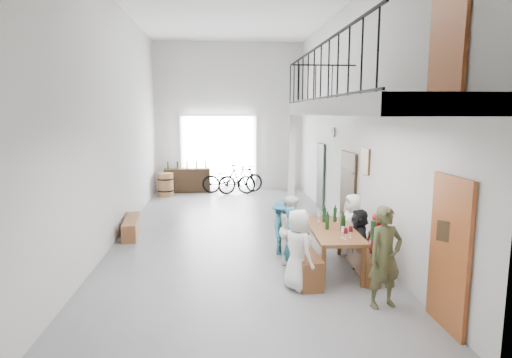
{
  "coord_description": "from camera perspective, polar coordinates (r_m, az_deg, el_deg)",
  "views": [
    {
      "loc": [
        -0.34,
        -10.17,
        2.91
      ],
      "look_at": [
        0.47,
        -0.5,
        1.41
      ],
      "focal_mm": 30.0,
      "sensor_mm": 36.0,
      "label": 1
    }
  ],
  "objects": [
    {
      "name": "guest_right_a",
      "position": [
        7.74,
        15.78,
        -8.79
      ],
      "size": [
        0.41,
        0.76,
        1.23
      ],
      "primitive_type": "imported",
      "rotation": [
        0.0,
        0.0,
        -1.42
      ],
      "color": "#B4231E",
      "rests_on": "ground"
    },
    {
      "name": "side_bench",
      "position": [
        10.75,
        -16.3,
        -6.14
      ],
      "size": [
        0.49,
        1.49,
        0.41
      ],
      "primitive_type": "cube",
      "rotation": [
        0.0,
        0.0,
        0.11
      ],
      "color": "brown",
      "rests_on": "ground"
    },
    {
      "name": "balcony",
      "position": [
        7.41,
        13.61,
        8.94
      ],
      "size": [
        1.52,
        5.62,
        4.0
      ],
      "color": "silver",
      "rests_on": "ground"
    },
    {
      "name": "bicycle_near",
      "position": [
        15.59,
        -3.65,
        -0.07
      ],
      "size": [
        2.05,
        1.0,
        1.03
      ],
      "primitive_type": "imported",
      "rotation": [
        0.0,
        0.0,
        1.41
      ],
      "color": "black",
      "rests_on": "ground"
    },
    {
      "name": "guest_left_c",
      "position": [
        8.44,
        4.82,
        -6.67
      ],
      "size": [
        0.66,
        0.76,
        1.33
      ],
      "primitive_type": "imported",
      "rotation": [
        0.0,
        0.0,
        1.29
      ],
      "color": "white",
      "rests_on": "ground"
    },
    {
      "name": "guest_left_d",
      "position": [
        8.93,
        3.41,
        -6.46
      ],
      "size": [
        0.65,
        0.83,
        1.13
      ],
      "primitive_type": "imported",
      "rotation": [
        0.0,
        0.0,
        1.22
      ],
      "color": "#236176",
      "rests_on": "ground"
    },
    {
      "name": "floor",
      "position": [
        10.58,
        -2.78,
        -7.19
      ],
      "size": [
        12.0,
        12.0,
        0.0
      ],
      "primitive_type": "plane",
      "color": "slate",
      "rests_on": "ground"
    },
    {
      "name": "right_wall_decor",
      "position": [
        8.92,
        15.2,
        0.95
      ],
      "size": [
        0.07,
        8.28,
        5.07
      ],
      "color": "brown",
      "rests_on": "ground"
    },
    {
      "name": "serving_counter",
      "position": [
        16.06,
        -9.13,
        -0.17
      ],
      "size": [
        1.7,
        0.56,
        0.88
      ],
      "primitive_type": "cube",
      "rotation": [
        0.0,
        0.0,
        0.06
      ],
      "color": "#332313",
      "rests_on": "ground"
    },
    {
      "name": "bench_inner",
      "position": [
        8.17,
        5.84,
        -10.2
      ],
      "size": [
        0.4,
        2.25,
        0.52
      ],
      "primitive_type": "cube",
      "rotation": [
        0.0,
        0.0,
        0.02
      ],
      "color": "brown",
      "rests_on": "ground"
    },
    {
      "name": "tasting_table",
      "position": [
        8.12,
        10.21,
        -7.11
      ],
      "size": [
        0.89,
        2.0,
        0.79
      ],
      "rotation": [
        0.0,
        0.0,
        -0.04
      ],
      "color": "brown",
      "rests_on": "ground"
    },
    {
      "name": "bench_wall",
      "position": [
        8.43,
        13.72,
        -10.06
      ],
      "size": [
        0.42,
        1.95,
        0.45
      ],
      "primitive_type": "cube",
      "rotation": [
        0.0,
        0.0,
        -0.09
      ],
      "color": "brown",
      "rests_on": "ground"
    },
    {
      "name": "guest_left_a",
      "position": [
        7.19,
        5.63,
        -9.35
      ],
      "size": [
        0.66,
        0.78,
        1.36
      ],
      "primitive_type": "imported",
      "rotation": [
        0.0,
        0.0,
        1.98
      ],
      "color": "white",
      "rests_on": "ground"
    },
    {
      "name": "counter_bottles",
      "position": [
        15.97,
        -9.18,
        1.89
      ],
      "size": [
        1.43,
        0.15,
        0.28
      ],
      "color": "black",
      "rests_on": "serving_counter"
    },
    {
      "name": "guest_right_b",
      "position": [
        8.38,
        13.56,
        -7.7
      ],
      "size": [
        0.56,
        1.1,
        1.13
      ],
      "primitive_type": "imported",
      "rotation": [
        0.0,
        0.0,
        -1.79
      ],
      "color": "black",
      "rests_on": "ground"
    },
    {
      "name": "potted_plant",
      "position": [
        11.16,
        9.89,
        -5.41
      ],
      "size": [
        0.42,
        0.38,
        0.4
      ],
      "primitive_type": "imported",
      "rotation": [
        0.0,
        0.0,
        0.22
      ],
      "color": "#1F521D",
      "rests_on": "ground"
    },
    {
      "name": "oak_barrel",
      "position": [
        15.4,
        -11.97,
        -0.75
      ],
      "size": [
        0.56,
        0.56,
        0.82
      ],
      "color": "brown",
      "rests_on": "ground"
    },
    {
      "name": "gateway_portal",
      "position": [
        16.18,
        -4.98,
        3.4
      ],
      "size": [
        2.8,
        0.08,
        2.8
      ],
      "primitive_type": "cube",
      "color": "white",
      "rests_on": "ground"
    },
    {
      "name": "guest_right_c",
      "position": [
        8.93,
        12.71,
        -6.08
      ],
      "size": [
        0.52,
        0.7,
        1.31
      ],
      "primitive_type": "imported",
      "rotation": [
        0.0,
        0.0,
        -1.4
      ],
      "color": "white",
      "rests_on": "ground"
    },
    {
      "name": "tableware",
      "position": [
        8.09,
        10.6,
        -5.48
      ],
      "size": [
        0.43,
        1.31,
        0.35
      ],
      "color": "black",
      "rests_on": "tasting_table"
    },
    {
      "name": "bicycle_far",
      "position": [
        15.59,
        -2.07,
        0.01
      ],
      "size": [
        1.84,
        1.13,
        1.07
      ],
      "primitive_type": "imported",
      "rotation": [
        0.0,
        0.0,
        1.95
      ],
      "color": "black",
      "rests_on": "ground"
    },
    {
      "name": "host_standing",
      "position": [
        6.79,
        16.84,
        -9.94
      ],
      "size": [
        0.64,
        0.5,
        1.55
      ],
      "primitive_type": "imported",
      "rotation": [
        0.0,
        0.0,
        0.26
      ],
      "color": "#484B2A",
      "rests_on": "ground"
    },
    {
      "name": "guest_left_b",
      "position": [
        7.86,
        4.86,
        -8.17
      ],
      "size": [
        0.34,
        0.48,
        1.25
      ],
      "primitive_type": "imported",
      "rotation": [
        0.0,
        0.0,
        1.67
      ],
      "color": "#236176",
      "rests_on": "ground"
    },
    {
      "name": "room_walls",
      "position": [
        10.19,
        -2.93,
        12.39
      ],
      "size": [
        12.0,
        12.0,
        12.0
      ],
      "color": "silver",
      "rests_on": "ground"
    }
  ]
}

